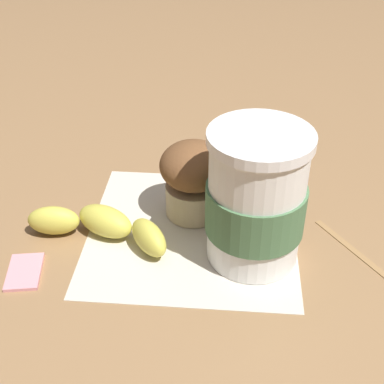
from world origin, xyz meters
name	(u,v)px	position (x,y,z in m)	size (l,w,h in m)	color
ground_plane	(192,231)	(0.00, 0.00, 0.00)	(3.00, 3.00, 0.00)	#936D47
paper_napkin	(192,231)	(0.00, 0.00, 0.00)	(0.22, 0.22, 0.00)	beige
coffee_cup	(256,200)	(-0.05, 0.05, 0.07)	(0.10, 0.10, 0.14)	white
muffin	(194,177)	(-0.01, -0.03, 0.05)	(0.07, 0.07, 0.09)	beige
banana	(102,225)	(0.09, -0.01, 0.02)	(0.15, 0.10, 0.03)	#D6CC4C
sugar_packet	(24,270)	(0.17, 0.03, 0.00)	(0.05, 0.03, 0.01)	pink
wooden_stirrer	(353,249)	(-0.16, 0.06, 0.00)	(0.11, 0.01, 0.00)	#9E7547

